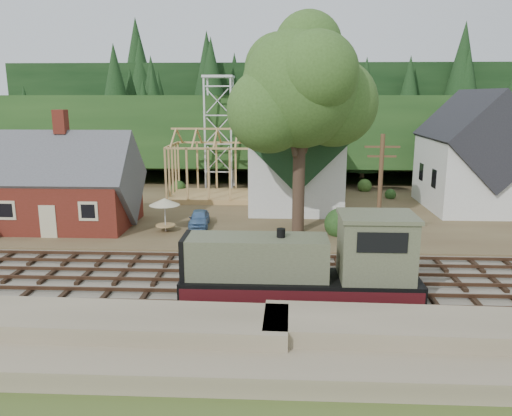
{
  "coord_description": "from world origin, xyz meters",
  "views": [
    {
      "loc": [
        0.58,
        -26.42,
        10.33
      ],
      "look_at": [
        -0.97,
        6.0,
        3.0
      ],
      "focal_mm": 35.0,
      "sensor_mm": 36.0,
      "label": 1
    }
  ],
  "objects_px": {
    "locomotive": "(309,267)",
    "patio_set": "(165,203)",
    "car_red": "(501,209)",
    "car_blue": "(199,218)"
  },
  "relations": [
    {
      "from": "car_blue",
      "to": "car_red",
      "type": "relative_size",
      "value": 0.79
    },
    {
      "from": "locomotive",
      "to": "patio_set",
      "type": "distance_m",
      "value": 16.18
    },
    {
      "from": "car_blue",
      "to": "car_red",
      "type": "distance_m",
      "value": 25.36
    },
    {
      "from": "car_red",
      "to": "patio_set",
      "type": "xyz_separation_m",
      "value": [
        -27.31,
        -5.88,
        1.52
      ]
    },
    {
      "from": "car_red",
      "to": "car_blue",
      "type": "bearing_deg",
      "value": 111.74
    },
    {
      "from": "locomotive",
      "to": "car_blue",
      "type": "xyz_separation_m",
      "value": [
        -7.78,
        14.33,
        -1.13
      ]
    },
    {
      "from": "car_blue",
      "to": "car_red",
      "type": "xyz_separation_m",
      "value": [
        25.01,
        4.2,
        0.02
      ]
    },
    {
      "from": "car_blue",
      "to": "patio_set",
      "type": "distance_m",
      "value": 3.24
    },
    {
      "from": "car_red",
      "to": "patio_set",
      "type": "height_order",
      "value": "patio_set"
    },
    {
      "from": "car_blue",
      "to": "patio_set",
      "type": "bearing_deg",
      "value": -147.75
    }
  ]
}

